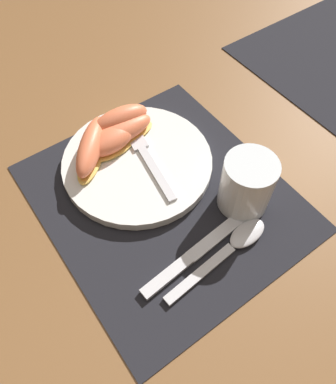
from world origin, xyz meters
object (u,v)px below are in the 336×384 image
(citrus_wedge_1, at_px, (117,135))
(citrus_wedge_3, at_px, (92,147))
(plate, at_px, (137,163))
(knife, at_px, (198,251))
(citrus_wedge_2, at_px, (112,140))
(fork, at_px, (144,152))
(spoon, at_px, (235,244))
(juice_glass, at_px, (246,186))
(citrus_wedge_0, at_px, (120,122))

(citrus_wedge_1, xyz_separation_m, citrus_wedge_3, (0.00, -0.05, 0.00))
(plate, distance_m, citrus_wedge_3, 0.08)
(knife, height_order, citrus_wedge_2, citrus_wedge_2)
(fork, height_order, citrus_wedge_2, citrus_wedge_2)
(citrus_wedge_1, bearing_deg, fork, 24.10)
(plate, xyz_separation_m, spoon, (0.20, 0.04, -0.00))
(juice_glass, height_order, citrus_wedge_1, juice_glass)
(knife, bearing_deg, spoon, 66.25)
(citrus_wedge_3, bearing_deg, plate, 44.86)
(juice_glass, height_order, citrus_wedge_0, juice_glass)
(juice_glass, bearing_deg, citrus_wedge_2, -151.64)
(citrus_wedge_3, bearing_deg, knife, 8.73)
(plate, bearing_deg, citrus_wedge_1, -177.03)
(knife, distance_m, citrus_wedge_0, 0.26)
(fork, xyz_separation_m, citrus_wedge_3, (-0.05, -0.07, 0.02))
(fork, xyz_separation_m, citrus_wedge_2, (-0.04, -0.03, 0.01))
(juice_glass, height_order, knife, juice_glass)
(fork, bearing_deg, plate, -74.29)
(citrus_wedge_0, bearing_deg, knife, -6.95)
(juice_glass, distance_m, fork, 0.18)
(plate, relative_size, citrus_wedge_2, 2.42)
(fork, height_order, citrus_wedge_1, citrus_wedge_1)
(juice_glass, distance_m, citrus_wedge_0, 0.24)
(citrus_wedge_1, relative_size, citrus_wedge_3, 1.05)
(citrus_wedge_1, height_order, citrus_wedge_3, citrus_wedge_3)
(spoon, xyz_separation_m, citrus_wedge_2, (-0.25, -0.05, 0.03))
(knife, relative_size, citrus_wedge_1, 1.63)
(knife, xyz_separation_m, citrus_wedge_3, (-0.23, -0.04, 0.03))
(fork, bearing_deg, citrus_wedge_0, -177.72)
(citrus_wedge_0, bearing_deg, plate, -12.59)
(knife, relative_size, spoon, 1.12)
(spoon, xyz_separation_m, citrus_wedge_0, (-0.28, -0.02, 0.03))
(fork, relative_size, citrus_wedge_1, 1.44)
(juice_glass, relative_size, citrus_wedge_0, 0.85)
(plate, height_order, spoon, plate)
(citrus_wedge_0, height_order, citrus_wedge_2, citrus_wedge_0)
(spoon, height_order, citrus_wedge_3, citrus_wedge_3)
(spoon, bearing_deg, citrus_wedge_0, -175.87)
(juice_glass, bearing_deg, citrus_wedge_1, -154.82)
(knife, xyz_separation_m, citrus_wedge_0, (-0.25, 0.03, 0.03))
(juice_glass, relative_size, citrus_wedge_2, 0.91)
(fork, xyz_separation_m, citrus_wedge_1, (-0.05, -0.02, 0.01))
(knife, distance_m, citrus_wedge_1, 0.24)
(fork, distance_m, citrus_wedge_3, 0.08)
(fork, relative_size, citrus_wedge_0, 1.72)
(citrus_wedge_0, relative_size, citrus_wedge_1, 0.84)
(knife, xyz_separation_m, fork, (-0.19, 0.03, 0.02))
(spoon, relative_size, citrus_wedge_2, 1.85)
(knife, distance_m, citrus_wedge_2, 0.23)
(citrus_wedge_0, bearing_deg, citrus_wedge_1, -45.33)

